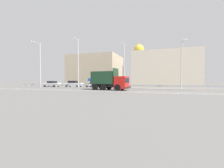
{
  "coord_description": "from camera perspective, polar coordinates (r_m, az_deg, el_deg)",
  "views": [
    {
      "loc": [
        9.45,
        -26.21,
        1.75
      ],
      "look_at": [
        0.47,
        0.28,
        0.99
      ],
      "focal_mm": 24.0,
      "sensor_mm": 36.0,
      "label": 1
    }
  ],
  "objects": [
    {
      "name": "lane_strip_0",
      "position": [
        24.36,
        -2.37,
        -2.55
      ],
      "size": [
        51.54,
        0.16,
        0.01
      ],
      "primitive_type": "cube",
      "color": "silver",
      "rests_on": "ground_plane"
    },
    {
      "name": "parked_car_2",
      "position": [
        35.7,
        -6.72,
        -0.03
      ],
      "size": [
        4.55,
        2.08,
        1.55
      ],
      "rotation": [
        0.0,
        0.0,
        1.59
      ],
      "color": "gray",
      "rests_on": "ground_plane"
    },
    {
      "name": "street_lamp_0",
      "position": [
        39.98,
        -25.87,
        7.34
      ],
      "size": [
        0.72,
        2.8,
        10.63
      ],
      "color": "#ADADB2",
      "rests_on": "ground_plane"
    },
    {
      "name": "street_lamp_2",
      "position": [
        29.58,
        4.5,
        7.71
      ],
      "size": [
        0.7,
        2.04,
        8.92
      ],
      "color": "#ADADB2",
      "rests_on": "ground_plane"
    },
    {
      "name": "lane_strip_1",
      "position": [
        22.71,
        -4.0,
        -2.86
      ],
      "size": [
        51.54,
        0.16,
        0.01
      ],
      "primitive_type": "cube",
      "color": "silver",
      "rests_on": "ground_plane"
    },
    {
      "name": "parked_car_1",
      "position": [
        38.1,
        -14.49,
        0.04
      ],
      "size": [
        4.84,
        1.98,
        1.55
      ],
      "rotation": [
        0.0,
        0.0,
        -1.52
      ],
      "color": "silver",
      "rests_on": "ground_plane"
    },
    {
      "name": "median_road_sign",
      "position": [
        32.1,
        -8.61,
        0.57
      ],
      "size": [
        0.83,
        0.16,
        2.21
      ],
      "color": "white",
      "rests_on": "ground_plane"
    },
    {
      "name": "background_building_1",
      "position": [
        39.57,
        19.49,
        5.06
      ],
      "size": [
        14.78,
        10.85,
        8.46
      ],
      "primitive_type": "cube",
      "color": "beige",
      "rests_on": "ground_plane"
    },
    {
      "name": "parked_car_3",
      "position": [
        33.5,
        2.91,
        -0.11
      ],
      "size": [
        3.86,
        1.88,
        1.55
      ],
      "rotation": [
        0.0,
        0.0,
        -1.54
      ],
      "color": "silver",
      "rests_on": "ground_plane"
    },
    {
      "name": "background_building_0",
      "position": [
        47.77,
        -6.16,
        4.97
      ],
      "size": [
        14.85,
        11.71,
        9.19
      ],
      "primitive_type": "cube",
      "color": "tan",
      "rests_on": "ground_plane"
    },
    {
      "name": "parked_car_0",
      "position": [
        42.28,
        -22.0,
        0.07
      ],
      "size": [
        4.6,
        2.28,
        1.45
      ],
      "rotation": [
        0.0,
        0.0,
        1.64
      ],
      "color": "silver",
      "rests_on": "ground_plane"
    },
    {
      "name": "median_guardrail",
      "position": [
        31.35,
        1.17,
        -0.6
      ],
      "size": [
        51.54,
        0.09,
        0.78
      ],
      "color": "#9EA0A5",
      "rests_on": "ground_plane"
    },
    {
      "name": "ground_plane",
      "position": [
        27.92,
        -1.09,
        -2.03
      ],
      "size": [
        320.0,
        320.0,
        0.0
      ],
      "primitive_type": "plane",
      "color": "#605E5B"
    },
    {
      "name": "dump_truck",
      "position": [
        25.68,
        0.6,
        0.49
      ],
      "size": [
        6.69,
        3.14,
        3.74
      ],
      "rotation": [
        0.0,
        0.0,
        -1.66
      ],
      "color": "red",
      "rests_on": "ground_plane"
    },
    {
      "name": "median_island",
      "position": [
        30.08,
        0.39,
        -1.6
      ],
      "size": [
        28.35,
        1.1,
        0.18
      ],
      "primitive_type": "cube",
      "color": "gray",
      "rests_on": "ground_plane"
    },
    {
      "name": "street_lamp_3",
      "position": [
        28.69,
        25.02,
        7.32
      ],
      "size": [
        0.72,
        2.8,
        8.32
      ],
      "color": "#ADADB2",
      "rests_on": "ground_plane"
    },
    {
      "name": "church_tower",
      "position": [
        49.69,
        10.23,
        6.99
      ],
      "size": [
        3.6,
        3.6,
        14.11
      ],
      "color": "silver",
      "rests_on": "ground_plane"
    },
    {
      "name": "street_lamp_1",
      "position": [
        33.79,
        -12.86,
        8.37
      ],
      "size": [
        0.7,
        1.82,
        10.66
      ],
      "color": "#ADADB2",
      "rests_on": "ground_plane"
    }
  ]
}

